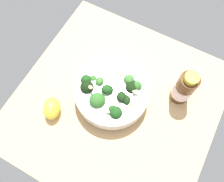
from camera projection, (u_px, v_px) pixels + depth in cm
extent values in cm
cube|color=tan|center=(116.00, 104.00, 68.28)|extent=(56.54, 56.54, 3.01)
cylinder|color=white|center=(112.00, 95.00, 66.96)|extent=(11.55, 11.55, 1.45)
cylinder|color=white|center=(112.00, 92.00, 64.28)|extent=(21.00, 21.00, 4.34)
cylinder|color=silver|center=(112.00, 89.00, 62.64)|extent=(17.48, 17.48, 0.80)
cylinder|color=#3C7A32|center=(136.00, 88.00, 63.94)|extent=(1.59, 1.71, 1.34)
ellipsoid|color=#2D6023|center=(137.00, 86.00, 62.65)|extent=(3.52, 3.23, 3.84)
cylinder|color=#589D47|center=(116.00, 115.00, 61.42)|extent=(1.96, 1.84, 1.76)
ellipsoid|color=#194216|center=(116.00, 113.00, 59.83)|extent=(4.99, 5.92, 5.24)
cylinder|color=#2F662B|center=(88.00, 90.00, 63.95)|extent=(2.15, 2.25, 1.76)
ellipsoid|color=black|center=(87.00, 87.00, 62.17)|extent=(4.89, 4.66, 3.84)
cylinder|color=#2F662B|center=(87.00, 82.00, 65.11)|extent=(1.83, 1.66, 1.33)
ellipsoid|color=#194216|center=(87.00, 80.00, 63.69)|extent=(3.69, 4.06, 4.34)
cylinder|color=#2F662B|center=(131.00, 89.00, 63.87)|extent=(1.48, 1.26, 1.57)
ellipsoid|color=black|center=(132.00, 87.00, 62.31)|extent=(3.76, 3.80, 2.82)
cylinder|color=#589D47|center=(108.00, 91.00, 62.66)|extent=(1.34, 1.34, 0.85)
ellipsoid|color=#194216|center=(108.00, 89.00, 61.49)|extent=(4.81, 4.45, 3.63)
cylinder|color=#3C7A32|center=(126.00, 102.00, 62.51)|extent=(1.57, 1.34, 1.82)
ellipsoid|color=black|center=(126.00, 100.00, 61.02)|extent=(3.80, 3.77, 2.65)
cylinder|color=#589D47|center=(129.00, 82.00, 64.65)|extent=(1.34, 1.66, 1.82)
ellipsoid|color=#386B2B|center=(129.00, 79.00, 63.00)|extent=(3.79, 3.99, 3.46)
cylinder|color=#2F662B|center=(122.00, 98.00, 62.31)|extent=(1.15, 1.30, 1.81)
ellipsoid|color=black|center=(122.00, 95.00, 60.87)|extent=(4.50, 4.34, 3.46)
cylinder|color=#589D47|center=(93.00, 82.00, 65.44)|extent=(1.30, 1.41, 1.77)
ellipsoid|color=#2D6023|center=(93.00, 79.00, 64.00)|extent=(3.36, 3.28, 2.16)
cylinder|color=#3C7A32|center=(100.00, 83.00, 64.25)|extent=(1.28, 1.39, 1.05)
ellipsoid|color=#386B2B|center=(100.00, 82.00, 63.12)|extent=(2.99, 3.72, 3.63)
cylinder|color=#589D47|center=(132.00, 88.00, 64.24)|extent=(1.93, 1.65, 1.68)
ellipsoid|color=black|center=(133.00, 85.00, 62.75)|extent=(4.39, 4.61, 3.52)
cylinder|color=#4A8F3C|center=(98.00, 102.00, 61.98)|extent=(2.19, 2.08, 1.35)
ellipsoid|color=#2D6023|center=(97.00, 100.00, 60.38)|extent=(6.54, 6.43, 4.31)
cylinder|color=#2F662B|center=(113.00, 112.00, 61.88)|extent=(1.63, 1.44, 1.82)
ellipsoid|color=#23511C|center=(113.00, 110.00, 60.35)|extent=(3.65, 3.79, 3.47)
ellipsoid|color=#DBBC84|center=(135.00, 91.00, 60.43)|extent=(2.03, 1.80, 0.99)
ellipsoid|color=#DBBC84|center=(107.00, 112.00, 59.30)|extent=(1.89, 1.07, 1.16)
ellipsoid|color=#DBBC84|center=(122.00, 73.00, 63.29)|extent=(1.44, 1.87, 1.22)
ellipsoid|color=#DBBC84|center=(90.00, 87.00, 60.29)|extent=(1.86, 1.45, 1.27)
ellipsoid|color=#DBBC84|center=(131.00, 104.00, 60.14)|extent=(1.82, 2.00, 1.09)
ellipsoid|color=yellow|center=(52.00, 108.00, 63.54)|extent=(6.88, 7.71, 5.11)
cylinder|color=#472814|center=(184.00, 88.00, 62.28)|extent=(5.23, 5.23, 11.57)
cylinder|color=gold|center=(192.00, 78.00, 56.22)|extent=(3.67, 3.67, 1.52)
cylinder|color=silver|center=(183.00, 90.00, 63.33)|extent=(5.33, 5.33, 4.84)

